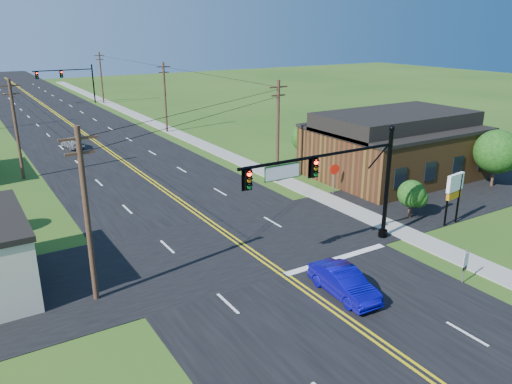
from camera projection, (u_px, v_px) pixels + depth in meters
ground at (371, 340)px, 22.28m from camera, size 260.00×260.00×0.00m
road_main at (88, 137)px, 62.62m from camera, size 16.00×220.00×0.04m
road_cross at (238, 244)px, 31.96m from camera, size 70.00×10.00×0.04m
sidewalk at (198, 142)px, 59.78m from camera, size 2.00×160.00×0.08m
signal_mast_main at (334, 179)px, 29.40m from camera, size 11.30×0.60×7.48m
signal_mast_far at (68, 78)px, 87.60m from camera, size 10.98×0.60×7.48m
brick_building at (393, 151)px, 46.03m from camera, size 14.20×11.20×4.70m
utility_pole_left_a at (87, 213)px, 24.12m from camera, size 1.80×0.28×9.00m
utility_pole_left_b at (16, 128)px, 44.29m from camera, size 1.80×0.28×9.00m
utility_pole_right_a at (278, 130)px, 43.43m from camera, size 1.80×0.28×9.00m
utility_pole_right_b at (165, 96)px, 64.40m from camera, size 1.80×0.28×9.00m
utility_pole_right_c at (101, 77)px, 88.61m from camera, size 1.80×0.28×9.00m
tree_right_front at (497, 152)px, 42.65m from camera, size 3.80×3.80×5.00m
tree_right_back at (306, 138)px, 50.42m from camera, size 3.00×3.00×4.10m
shrub_corner at (412, 194)px, 35.84m from camera, size 2.00×2.00×2.86m
blue_car at (344, 283)px, 25.70m from camera, size 1.79×4.53×1.47m
distant_car at (72, 143)px, 56.91m from camera, size 2.23×4.18×1.35m
route_sign at (465, 263)px, 26.79m from camera, size 0.52×0.12×2.10m
stop_sign at (334, 172)px, 41.07m from camera, size 0.91×0.21×2.59m
pylon_sign at (455, 188)px, 34.36m from camera, size 1.82×0.53×3.71m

